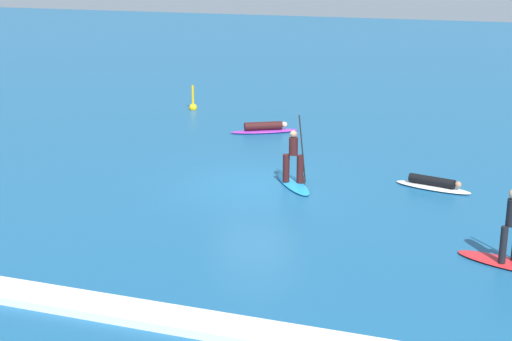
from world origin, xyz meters
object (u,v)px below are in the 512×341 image
Objects in this scene: surfer_on_white_board at (433,185)px; surfer_on_purple_board at (264,128)px; marker_buoy at (193,106)px; surfer_on_blue_board at (293,171)px; surfer_on_red_board at (510,246)px.

surfer_on_purple_board is (-7.35, 5.43, 0.02)m from surfer_on_white_board.
surfer_on_white_board is 9.14m from surfer_on_purple_board.
marker_buoy reaches higher than surfer_on_white_board.
surfer_on_white_board is 4.37m from surfer_on_blue_board.
surfer_on_red_board is 0.93× the size of surfer_on_purple_board.
surfer_on_blue_board is at bearing -152.61° from surfer_on_white_board.
surfer_on_blue_board is at bearing -93.52° from surfer_on_purple_board.
surfer_on_red_board is (2.35, -5.41, 0.35)m from surfer_on_white_board.
surfer_on_blue_board is (-6.58, 4.38, -0.04)m from surfer_on_red_board.
marker_buoy is at bearing -176.68° from surfer_on_blue_board.
surfer_on_red_board reaches higher than surfer_on_white_board.
surfer_on_white_board is 0.91× the size of surfer_on_purple_board.
surfer_on_red_board reaches higher than surfer_on_purple_board.
marker_buoy is (-14.25, 14.02, -0.30)m from surfer_on_red_board.
surfer_on_blue_board is at bearing -51.48° from marker_buoy.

